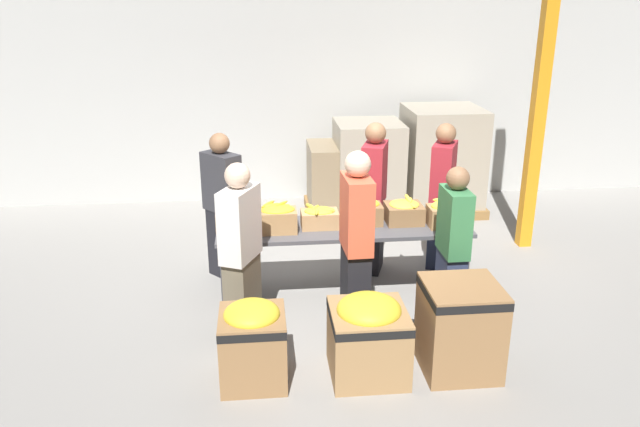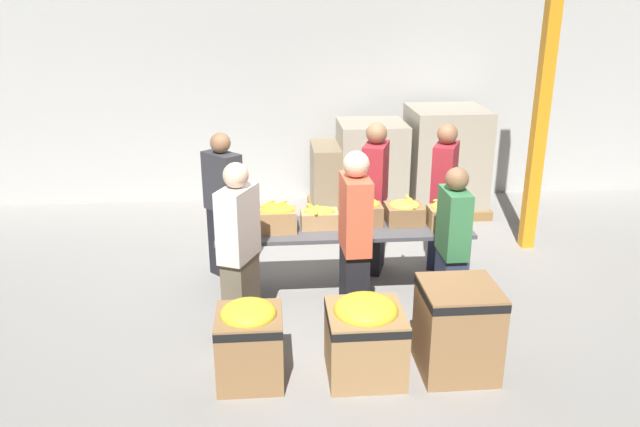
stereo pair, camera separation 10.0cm
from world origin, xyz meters
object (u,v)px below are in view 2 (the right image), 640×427
(volunteer_5, at_px, (224,207))
(donation_bin_0, at_px, (250,339))
(banana_box_2, at_px, (319,217))
(pallet_stack_2, at_px, (445,161))
(pallet_stack_1, at_px, (343,180))
(banana_box_1, at_px, (277,217))
(volunteer_4, at_px, (443,197))
(donation_bin_2, at_px, (458,326))
(support_pillar, at_px, (544,86))
(donation_bin_1, at_px, (365,334))
(pallet_stack_0, at_px, (371,169))
(banana_box_0, at_px, (235,216))
(volunteer_0, at_px, (375,199))
(volunteer_3, at_px, (239,254))
(volunteer_1, at_px, (452,250))
(banana_box_3, at_px, (363,212))
(sorting_table, at_px, (343,231))
(banana_box_4, at_px, (404,212))
(banana_box_5, at_px, (447,214))
(volunteer_2, at_px, (355,245))

(volunteer_5, relative_size, donation_bin_0, 2.32)
(banana_box_2, xyz_separation_m, pallet_stack_2, (2.04, 2.61, -0.14))
(donation_bin_0, relative_size, pallet_stack_1, 0.70)
(banana_box_1, bearing_deg, donation_bin_0, -100.56)
(volunteer_4, xyz_separation_m, donation_bin_2, (-0.43, -2.12, -0.42))
(support_pillar, bearing_deg, volunteer_5, -171.78)
(donation_bin_1, height_order, pallet_stack_0, pallet_stack_0)
(banana_box_0, relative_size, volunteer_0, 0.22)
(volunteer_3, distance_m, donation_bin_0, 0.85)
(volunteer_0, bearing_deg, volunteer_1, 39.64)
(banana_box_3, distance_m, volunteer_5, 1.56)
(sorting_table, height_order, banana_box_4, banana_box_4)
(sorting_table, relative_size, donation_bin_2, 3.31)
(support_pillar, height_order, pallet_stack_0, support_pillar)
(pallet_stack_0, bearing_deg, banana_box_3, -101.11)
(banana_box_5, bearing_deg, banana_box_2, 175.59)
(donation_bin_1, bearing_deg, banana_box_1, 115.74)
(sorting_table, height_order, volunteer_0, volunteer_0)
(banana_box_5, xyz_separation_m, support_pillar, (1.42, 1.22, 1.09))
(banana_box_2, distance_m, pallet_stack_1, 2.66)
(banana_box_4, bearing_deg, banana_box_0, -179.82)
(support_pillar, bearing_deg, donation_bin_2, -122.86)
(sorting_table, xyz_separation_m, pallet_stack_2, (1.79, 2.62, 0.02))
(banana_box_5, xyz_separation_m, donation_bin_0, (-1.98, -1.39, -0.53))
(banana_box_3, relative_size, pallet_stack_1, 0.37)
(volunteer_1, xyz_separation_m, volunteer_2, (-0.90, -0.00, 0.08))
(sorting_table, xyz_separation_m, volunteer_1, (0.92, -0.74, 0.07))
(donation_bin_0, height_order, pallet_stack_0, pallet_stack_0)
(donation_bin_2, bearing_deg, volunteer_3, 158.40)
(volunteer_4, height_order, donation_bin_0, volunteer_4)
(pallet_stack_1, bearing_deg, banana_box_4, -82.41)
(banana_box_1, distance_m, volunteer_3, 0.79)
(banana_box_4, relative_size, support_pillar, 0.09)
(banana_box_1, height_order, volunteer_1, volunteer_1)
(sorting_table, height_order, banana_box_1, banana_box_1)
(banana_box_3, height_order, volunteer_5, volunteer_5)
(volunteer_2, bearing_deg, sorting_table, -1.10)
(donation_bin_0, distance_m, pallet_stack_0, 4.36)
(pallet_stack_0, bearing_deg, banana_box_4, -91.47)
(donation_bin_2, relative_size, pallet_stack_0, 0.59)
(banana_box_0, xyz_separation_m, donation_bin_2, (1.88, -1.53, -0.48))
(sorting_table, bearing_deg, donation_bin_0, -122.40)
(volunteer_0, bearing_deg, banana_box_0, -51.59)
(banana_box_5, relative_size, pallet_stack_1, 0.37)
(volunteer_4, bearing_deg, banana_box_4, -19.27)
(volunteer_1, bearing_deg, banana_box_3, 41.22)
(donation_bin_0, distance_m, donation_bin_2, 1.72)
(banana_box_0, bearing_deg, donation_bin_0, -84.03)
(donation_bin_0, xyz_separation_m, pallet_stack_2, (2.73, 4.10, 0.36))
(banana_box_2, distance_m, volunteer_0, 0.88)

